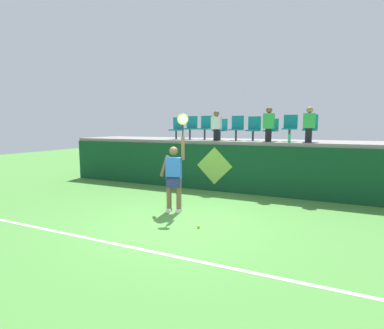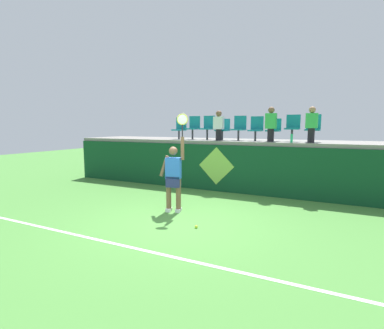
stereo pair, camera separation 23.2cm
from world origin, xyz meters
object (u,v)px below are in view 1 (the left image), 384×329
object	(u,v)px
water_bottle	(289,138)
stadium_chair_2	(206,126)
tennis_player	(174,175)
spectator_0	(269,124)
stadium_chair_6	(271,129)
stadium_chair_5	(254,128)
stadium_chair_0	(177,128)
spectator_1	(309,124)
spectator_2	(216,125)
tennis_ball	(198,227)
stadium_chair_1	(191,127)
stadium_chair_4	(237,127)
stadium_chair_3	(220,128)
stadium_chair_8	(310,127)
stadium_chair_7	(290,126)

from	to	relation	value
water_bottle	stadium_chair_2	bearing A→B (deg)	166.69
tennis_player	spectator_0	distance (m)	3.89
stadium_chair_6	stadium_chair_5	bearing A→B (deg)	179.15
stadium_chair_0	stadium_chair_5	xyz separation A→B (m)	(2.99, -0.00, -0.00)
stadium_chair_0	stadium_chair_5	distance (m)	2.99
stadium_chair_0	stadium_chair_5	world-z (taller)	stadium_chair_0
stadium_chair_6	spectator_1	size ratio (longest dim) A/B	0.69
spectator_1	spectator_2	distance (m)	3.02
tennis_ball	stadium_chair_2	world-z (taller)	stadium_chair_2
tennis_player	spectator_1	xyz separation A→B (m)	(2.93, 3.22, 1.31)
stadium_chair_0	stadium_chair_1	xyz separation A→B (m)	(0.59, -0.00, 0.04)
water_bottle	stadium_chair_1	xyz separation A→B (m)	(-3.70, 0.73, 0.35)
spectator_0	tennis_player	bearing A→B (deg)	-117.80
stadium_chair_0	stadium_chair_4	size ratio (longest dim) A/B	0.97
tennis_player	stadium_chair_6	distance (m)	4.21
water_bottle	stadium_chair_0	world-z (taller)	stadium_chair_0
stadium_chair_3	stadium_chair_4	world-z (taller)	stadium_chair_4
stadium_chair_2	stadium_chair_8	world-z (taller)	stadium_chair_2
water_bottle	spectator_0	size ratio (longest dim) A/B	0.24
tennis_player	stadium_chair_8	bearing A→B (deg)	51.53
water_bottle	stadium_chair_7	world-z (taller)	stadium_chair_7
stadium_chair_1	stadium_chair_3	distance (m)	1.20
stadium_chair_0	stadium_chair_2	world-z (taller)	stadium_chair_2
stadium_chair_1	stadium_chair_5	xyz separation A→B (m)	(2.40, 0.00, -0.04)
stadium_chair_8	spectator_0	distance (m)	1.30
stadium_chair_6	stadium_chair_2	bearing A→B (deg)	179.82
spectator_2	stadium_chair_0	bearing A→B (deg)	166.57
stadium_chair_0	tennis_player	bearing A→B (deg)	-63.00
stadium_chair_4	stadium_chair_8	world-z (taller)	stadium_chair_8
tennis_ball	stadium_chair_2	bearing A→B (deg)	111.16
stadium_chair_1	spectator_0	world-z (taller)	spectator_0
stadium_chair_1	stadium_chair_8	size ratio (longest dim) A/B	1.01
stadium_chair_2	stadium_chair_6	world-z (taller)	stadium_chair_2
tennis_player	stadium_chair_7	world-z (taller)	stadium_chair_7
stadium_chair_7	tennis_player	bearing A→B (deg)	-122.13
stadium_chair_2	spectator_1	size ratio (longest dim) A/B	0.81
tennis_ball	stadium_chair_2	size ratio (longest dim) A/B	0.07
stadium_chair_2	stadium_chair_4	distance (m)	1.20
stadium_chair_1	stadium_chair_3	bearing A→B (deg)	-0.27
spectator_2	spectator_0	bearing A→B (deg)	-0.63
tennis_player	stadium_chair_2	world-z (taller)	stadium_chair_2
stadium_chair_1	spectator_0	distance (m)	3.03
tennis_ball	stadium_chair_4	world-z (taller)	stadium_chair_4
stadium_chair_3	stadium_chair_1	bearing A→B (deg)	179.73
spectator_1	spectator_2	world-z (taller)	spectator_1
water_bottle	stadium_chair_8	xyz separation A→B (m)	(0.52, 0.73, 0.34)
stadium_chair_5	spectator_2	distance (m)	1.28
tennis_ball	stadium_chair_1	distance (m)	5.58
stadium_chair_6	spectator_0	bearing A→B (deg)	-90.00
stadium_chair_2	tennis_player	bearing A→B (deg)	-79.47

